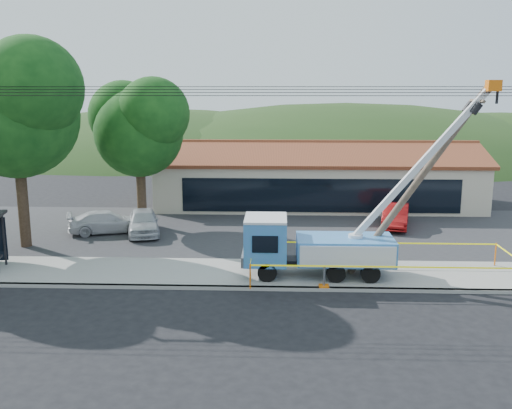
{
  "coord_description": "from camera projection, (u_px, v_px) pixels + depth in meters",
  "views": [
    {
      "loc": [
        1.24,
        -20.47,
        8.27
      ],
      "look_at": [
        0.24,
        5.0,
        3.05
      ],
      "focal_mm": 40.0,
      "sensor_mm": 36.0,
      "label": 1
    }
  ],
  "objects": [
    {
      "name": "ground",
      "position": [
        245.0,
        309.0,
        21.75
      ],
      "size": [
        120.0,
        120.0,
        0.0
      ],
      "primitive_type": "plane",
      "color": "black",
      "rests_on": "ground"
    },
    {
      "name": "curb",
      "position": [
        248.0,
        288.0,
        23.79
      ],
      "size": [
        60.0,
        0.25,
        0.15
      ],
      "primitive_type": "cube",
      "color": "gray",
      "rests_on": "ground"
    },
    {
      "name": "sidewalk",
      "position": [
        250.0,
        274.0,
        25.65
      ],
      "size": [
        60.0,
        4.0,
        0.15
      ],
      "primitive_type": "cube",
      "color": "gray",
      "rests_on": "ground"
    },
    {
      "name": "parking_lot",
      "position": [
        257.0,
        231.0,
        33.49
      ],
      "size": [
        60.0,
        12.0,
        0.1
      ],
      "primitive_type": "cube",
      "color": "#28282B",
      "rests_on": "ground"
    },
    {
      "name": "strip_mall",
      "position": [
        317.0,
        179.0,
        40.78
      ],
      "size": [
        22.5,
        8.53,
        4.67
      ],
      "color": "beige",
      "rests_on": "ground"
    },
    {
      "name": "tree_west_near",
      "position": [
        15.0,
        103.0,
        28.54
      ],
      "size": [
        7.56,
        6.72,
        10.8
      ],
      "color": "#332316",
      "rests_on": "ground"
    },
    {
      "name": "tree_lot",
      "position": [
        139.0,
        124.0,
        33.5
      ],
      "size": [
        6.3,
        5.6,
        8.94
      ],
      "color": "#332316",
      "rests_on": "ground"
    },
    {
      "name": "hill_west",
      "position": [
        157.0,
        151.0,
        76.17
      ],
      "size": [
        78.4,
        56.0,
        28.0
      ],
      "primitive_type": "ellipsoid",
      "color": "#213C15",
      "rests_on": "ground"
    },
    {
      "name": "hill_center",
      "position": [
        345.0,
        152.0,
        75.2
      ],
      "size": [
        89.6,
        64.0,
        32.0
      ],
      "primitive_type": "ellipsoid",
      "color": "#213C15",
      "rests_on": "ground"
    },
    {
      "name": "hill_east",
      "position": [
        498.0,
        153.0,
        74.43
      ],
      "size": [
        72.8,
        52.0,
        26.0
      ],
      "primitive_type": "ellipsoid",
      "color": "#213C15",
      "rests_on": "ground"
    },
    {
      "name": "utility_truck",
      "position": [
        315.0,
        244.0,
        24.99
      ],
      "size": [
        10.57,
        3.52,
        8.46
      ],
      "color": "black",
      "rests_on": "ground"
    },
    {
      "name": "leaning_pole",
      "position": [
        424.0,
        173.0,
        24.56
      ],
      "size": [
        5.73,
        1.69,
        8.38
      ],
      "color": "#4F3C33",
      "rests_on": "ground"
    },
    {
      "name": "caution_tape",
      "position": [
        381.0,
        259.0,
        24.87
      ],
      "size": [
        11.31,
        3.69,
        1.07
      ],
      "color": "orange",
      "rests_on": "ground"
    },
    {
      "name": "car_silver",
      "position": [
        144.0,
        236.0,
        32.55
      ],
      "size": [
        2.69,
        4.51,
        1.44
      ],
      "primitive_type": "imported",
      "rotation": [
        0.0,
        0.0,
        0.25
      ],
      "color": "#BABEC2",
      "rests_on": "ground"
    },
    {
      "name": "car_red",
      "position": [
        395.0,
        229.0,
        34.18
      ],
      "size": [
        2.37,
        4.37,
        1.37
      ],
      "primitive_type": "imported",
      "rotation": [
        0.0,
        0.0,
        -0.24
      ],
      "color": "#990F0F",
      "rests_on": "ground"
    },
    {
      "name": "car_white",
      "position": [
        108.0,
        234.0,
        32.86
      ],
      "size": [
        4.69,
        3.13,
        1.26
      ],
      "primitive_type": "imported",
      "rotation": [
        0.0,
        0.0,
        1.91
      ],
      "color": "silver",
      "rests_on": "ground"
    }
  ]
}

